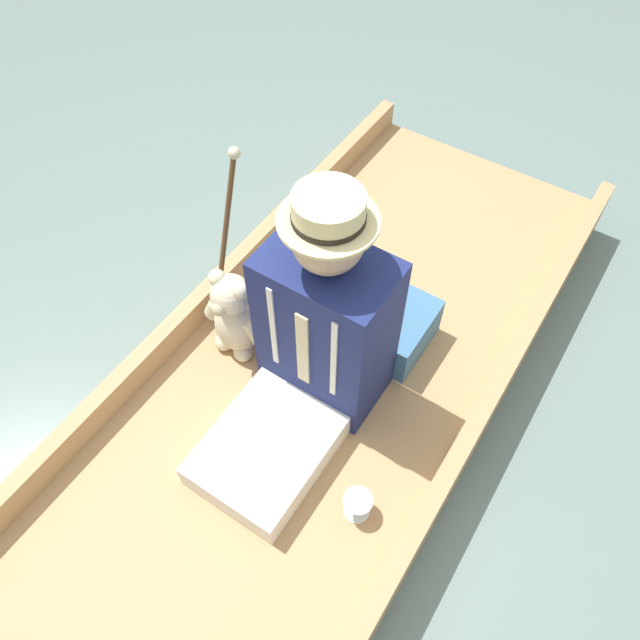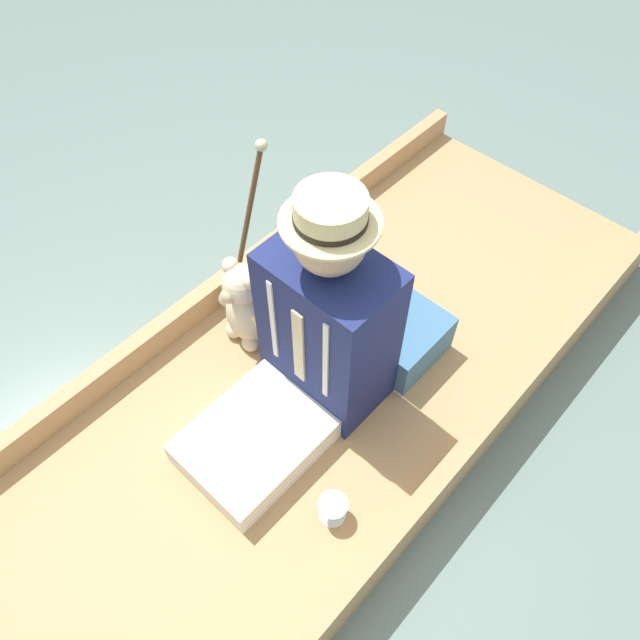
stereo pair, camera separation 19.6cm
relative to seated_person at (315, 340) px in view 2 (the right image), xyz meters
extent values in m
plane|color=slate|center=(0.02, 0.04, -0.49)|extent=(16.00, 16.00, 0.00)
cube|color=tan|center=(0.02, 0.04, -0.41)|extent=(1.19, 3.20, 0.16)
cube|color=tan|center=(-0.55, 0.04, -0.28)|extent=(0.06, 3.20, 0.12)
cube|color=tan|center=(0.58, 0.04, -0.28)|extent=(0.06, 3.20, 0.12)
cube|color=teal|center=(-0.03, -0.36, -0.25)|extent=(0.43, 0.30, 0.17)
cube|color=white|center=(0.00, 0.30, -0.28)|extent=(0.37, 0.46, 0.11)
cube|color=navy|center=(0.00, -0.07, -0.01)|extent=(0.41, 0.27, 0.64)
cube|color=beige|center=(0.00, 0.07, 0.04)|extent=(0.04, 0.01, 0.35)
cube|color=white|center=(-0.11, 0.07, 0.07)|extent=(0.02, 0.01, 0.39)
cube|color=white|center=(0.11, 0.07, 0.07)|extent=(0.02, 0.01, 0.39)
sphere|color=tan|center=(0.00, -0.07, 0.41)|extent=(0.21, 0.21, 0.21)
cylinder|color=beige|center=(0.00, -0.07, 0.48)|extent=(0.28, 0.28, 0.01)
cylinder|color=beige|center=(0.00, -0.07, 0.53)|extent=(0.20, 0.20, 0.08)
cylinder|color=black|center=(0.00, -0.07, 0.50)|extent=(0.20, 0.20, 0.02)
ellipsoid|color=beige|center=(0.36, -0.02, -0.21)|extent=(0.17, 0.14, 0.25)
sphere|color=beige|center=(0.36, -0.02, -0.02)|extent=(0.15, 0.15, 0.15)
sphere|color=tan|center=(0.36, 0.05, -0.03)|extent=(0.06, 0.06, 0.06)
sphere|color=beige|center=(0.31, -0.02, 0.03)|extent=(0.06, 0.06, 0.06)
sphere|color=beige|center=(0.41, -0.02, 0.03)|extent=(0.06, 0.06, 0.06)
cylinder|color=beige|center=(0.27, -0.02, -0.16)|extent=(0.10, 0.07, 0.11)
cylinder|color=beige|center=(0.45, -0.02, -0.16)|extent=(0.10, 0.07, 0.11)
sphere|color=beige|center=(0.32, 0.02, -0.30)|extent=(0.07, 0.07, 0.07)
sphere|color=beige|center=(0.41, 0.02, -0.30)|extent=(0.07, 0.07, 0.07)
cylinder|color=silver|center=(-0.35, 0.30, -0.33)|extent=(0.09, 0.09, 0.01)
cylinder|color=silver|center=(-0.35, 0.30, -0.31)|extent=(0.01, 0.01, 0.05)
cone|color=silver|center=(-0.35, 0.30, -0.26)|extent=(0.10, 0.10, 0.04)
cylinder|color=brown|center=(0.51, -0.17, 0.00)|extent=(0.02, 0.26, 0.68)
sphere|color=beige|center=(0.51, -0.29, 0.33)|extent=(0.04, 0.04, 0.04)
camera|label=1|loc=(-0.64, 0.95, 1.66)|focal=35.00mm
camera|label=2|loc=(-0.79, 0.83, 1.66)|focal=35.00mm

